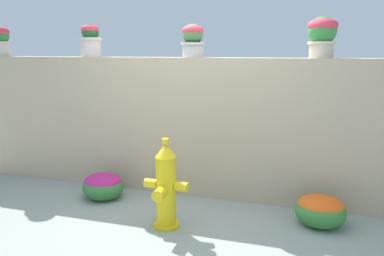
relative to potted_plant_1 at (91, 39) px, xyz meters
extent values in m
plane|color=gray|center=(1.40, -1.08, -1.85)|extent=(24.00, 24.00, 0.00)
cube|color=tan|center=(1.40, -0.02, -1.04)|extent=(6.25, 0.34, 1.63)
cylinder|color=beige|center=(-1.36, -0.05, -0.12)|extent=(0.25, 0.25, 0.20)
cylinder|color=beige|center=(-1.36, -0.05, -0.04)|extent=(0.29, 0.29, 0.03)
cylinder|color=beige|center=(0.00, 0.00, -0.10)|extent=(0.24, 0.24, 0.24)
cylinder|color=beige|center=(0.00, 0.00, 0.00)|extent=(0.29, 0.29, 0.03)
sphere|color=#1B5421|center=(0.00, 0.00, 0.08)|extent=(0.21, 0.21, 0.21)
ellipsoid|color=#E1344D|center=(0.00, 0.00, 0.12)|extent=(0.22, 0.22, 0.12)
cylinder|color=#BBB2AD|center=(1.35, -0.03, -0.14)|extent=(0.24, 0.24, 0.17)
cylinder|color=#BBB2AD|center=(1.35, -0.03, -0.07)|extent=(0.28, 0.28, 0.03)
sphere|color=#417A38|center=(1.35, -0.03, 0.04)|extent=(0.24, 0.24, 0.24)
ellipsoid|color=#E43848|center=(1.35, -0.03, 0.08)|extent=(0.25, 0.25, 0.13)
cylinder|color=beige|center=(2.76, 0.01, -0.14)|extent=(0.25, 0.25, 0.17)
cylinder|color=beige|center=(2.76, 0.01, -0.06)|extent=(0.29, 0.29, 0.03)
sphere|color=#318139|center=(2.76, 0.01, 0.06)|extent=(0.29, 0.29, 0.29)
ellipsoid|color=#E73549|center=(2.76, 0.01, 0.11)|extent=(0.31, 0.31, 0.16)
cylinder|color=yellow|center=(1.39, -1.02, -1.84)|extent=(0.26, 0.26, 0.03)
cylinder|color=yellow|center=(1.39, -1.02, -1.50)|extent=(0.19, 0.19, 0.71)
cone|color=yellow|center=(1.39, -1.02, -1.08)|extent=(0.20, 0.20, 0.13)
cylinder|color=yellow|center=(1.39, -1.02, -0.99)|extent=(0.07, 0.07, 0.05)
cylinder|color=yellow|center=(1.23, -1.02, -1.42)|extent=(0.13, 0.09, 0.09)
cylinder|color=yellow|center=(1.54, -1.02, -1.42)|extent=(0.13, 0.09, 0.09)
cylinder|color=yellow|center=(1.39, -1.19, -1.46)|extent=(0.11, 0.14, 0.11)
ellipsoid|color=#377D36|center=(2.84, -0.55, -1.71)|extent=(0.49, 0.44, 0.32)
ellipsoid|color=#EB5A19|center=(2.84, -0.55, -1.64)|extent=(0.44, 0.39, 0.18)
ellipsoid|color=#347637|center=(0.41, -0.56, -1.71)|extent=(0.49, 0.44, 0.31)
ellipsoid|color=#B52177|center=(0.41, -0.56, -1.64)|extent=(0.44, 0.39, 0.17)
camera|label=1|loc=(2.68, -4.34, -0.14)|focal=36.06mm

